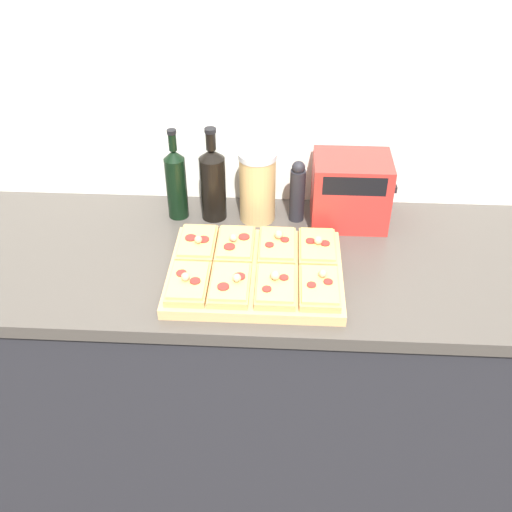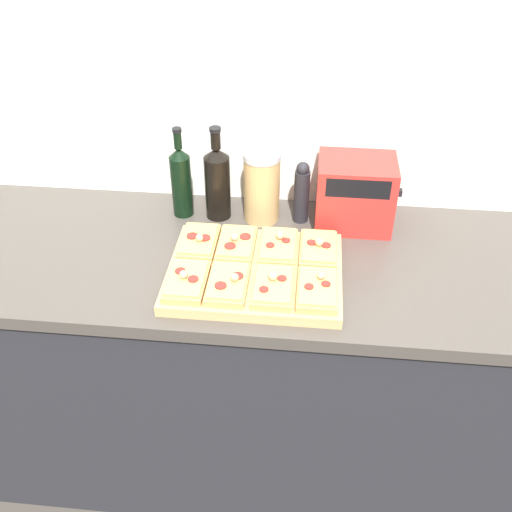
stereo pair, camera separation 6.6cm
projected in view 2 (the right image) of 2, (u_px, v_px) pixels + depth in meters
wall_back at (250, 103)px, 1.85m from camera, size 6.00×0.06×2.50m
kitchen_counter at (240, 363)px, 2.04m from camera, size 2.63×0.67×0.92m
cutting_board at (255, 273)px, 1.67m from camera, size 0.48×0.38×0.03m
pizza_slice_back_left at (199, 242)px, 1.74m from camera, size 0.11×0.17×0.05m
pizza_slice_back_midleft at (238, 244)px, 1.73m from camera, size 0.11×0.17×0.05m
pizza_slice_back_midright at (278, 246)px, 1.72m from camera, size 0.11×0.17×0.05m
pizza_slice_back_right at (318, 249)px, 1.71m from camera, size 0.11×0.17×0.05m
pizza_slice_front_left at (187, 281)px, 1.60m from camera, size 0.11×0.17×0.05m
pizza_slice_front_midleft at (230, 284)px, 1.59m from camera, size 0.11×0.17×0.05m
pizza_slice_front_midright at (273, 286)px, 1.58m from camera, size 0.11×0.17×0.05m
pizza_slice_front_right at (317, 289)px, 1.57m from camera, size 0.11×0.17×0.05m
olive_oil_bottle at (181, 180)px, 1.87m from camera, size 0.06×0.06×0.30m
wine_bottle at (217, 181)px, 1.86m from camera, size 0.08×0.08×0.31m
grain_jar_tall at (262, 186)px, 1.86m from camera, size 0.12×0.12×0.23m
pepper_mill at (302, 193)px, 1.86m from camera, size 0.05×0.05×0.21m
toaster_oven at (355, 193)px, 1.84m from camera, size 0.26×0.18×0.22m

